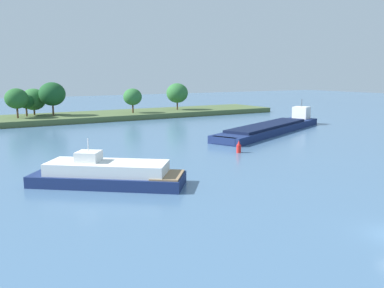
% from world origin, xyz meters
% --- Properties ---
extents(treeline_island, '(86.50, 17.89, 9.74)m').
position_xyz_m(treeline_island, '(10.49, 88.74, 2.37)').
color(treeline_island, '#4C6038').
rests_on(treeline_island, ground).
extents(white_riverboat, '(16.06, 14.12, 5.03)m').
position_xyz_m(white_riverboat, '(-13.83, 24.56, 1.20)').
color(white_riverboat, navy).
rests_on(white_riverboat, ground).
extents(cargo_barge, '(36.84, 20.72, 5.96)m').
position_xyz_m(cargo_barge, '(28.64, 46.10, 0.99)').
color(cargo_barge, navy).
rests_on(cargo_barge, ground).
extents(channel_buoy_red, '(0.70, 0.70, 1.90)m').
position_xyz_m(channel_buoy_red, '(9.22, 31.85, 0.81)').
color(channel_buoy_red, red).
rests_on(channel_buoy_red, ground).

